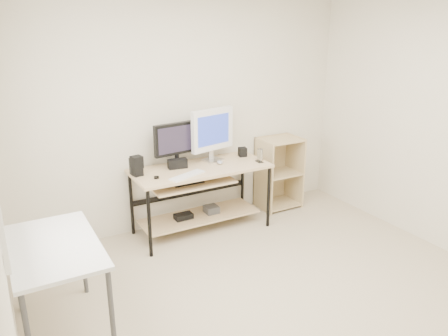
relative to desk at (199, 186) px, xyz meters
name	(u,v)px	position (x,y,z in m)	size (l,w,h in m)	color
room	(281,157)	(-0.11, -1.62, 0.78)	(4.01, 4.01, 2.62)	#BCAC90
desk	(199,186)	(0.00, 0.00, 0.00)	(1.50, 0.65, 0.75)	#D1B485
side_table	(55,255)	(-1.65, -1.06, 0.13)	(0.60, 1.00, 0.75)	white
shelf_unit	(277,172)	(1.18, 0.16, -0.09)	(0.50, 0.40, 0.90)	tan
black_monitor	(176,141)	(-0.17, 0.18, 0.48)	(0.52, 0.22, 0.48)	black
white_imac	(213,131)	(0.25, 0.15, 0.56)	(0.56, 0.18, 0.60)	silver
keyboard	(187,175)	(-0.22, -0.20, 0.22)	(0.42, 0.12, 0.01)	white
mouse	(220,162)	(0.26, 0.00, 0.23)	(0.07, 0.10, 0.04)	#AFAFB4
center_speaker	(178,164)	(-0.21, 0.09, 0.26)	(0.20, 0.09, 0.10)	black
speaker_left	(137,166)	(-0.66, 0.06, 0.32)	(0.12, 0.12, 0.21)	black
speaker_right	(243,152)	(0.63, 0.12, 0.26)	(0.09, 0.09, 0.10)	black
audio_controller	(134,166)	(-0.67, 0.14, 0.30)	(0.09, 0.05, 0.17)	black
volume_puck	(156,178)	(-0.52, -0.12, 0.22)	(0.05, 0.05, 0.02)	black
smartphone	(259,162)	(0.69, -0.16, 0.22)	(0.06, 0.10, 0.01)	black
coaster	(260,160)	(0.73, -0.11, 0.21)	(0.08, 0.08, 0.01)	#AB7D4D
drinking_glass	(260,155)	(0.73, -0.11, 0.28)	(0.06, 0.06, 0.13)	white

